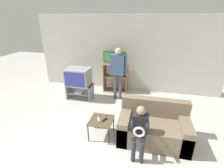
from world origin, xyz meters
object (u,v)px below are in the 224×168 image
(media_shelf, at_px, (116,77))
(person_seated_child, at_px, (140,128))
(remote_control_black, at_px, (105,120))
(couch, at_px, (153,128))
(person_standing_adult, at_px, (118,69))
(television_flat, at_px, (115,58))
(snack_table, at_px, (101,122))
(tv_stand, at_px, (80,91))
(remote_control_white, at_px, (99,119))
(television_main, at_px, (78,77))

(media_shelf, distance_m, person_seated_child, 2.95)
(remote_control_black, xyz_separation_m, couch, (1.04, 0.14, -0.14))
(remote_control_black, distance_m, couch, 1.06)
(couch, distance_m, person_seated_child, 0.63)
(couch, xyz_separation_m, person_standing_adult, (-1.11, 1.71, 0.71))
(remote_control_black, relative_size, couch, 0.10)
(television_flat, xyz_separation_m, person_standing_adult, (0.23, -0.56, -0.20))
(snack_table, bearing_deg, person_seated_child, -20.67)
(tv_stand, distance_m, remote_control_white, 2.00)
(snack_table, bearing_deg, couch, 8.05)
(couch, bearing_deg, remote_control_white, -172.20)
(remote_control_black, bearing_deg, person_standing_adult, 118.83)
(media_shelf, xyz_separation_m, person_seated_child, (1.03, -2.77, 0.09))
(television_main, height_order, remote_control_white, television_main)
(couch, xyz_separation_m, person_seated_child, (-0.28, -0.47, 0.30))
(remote_control_white, xyz_separation_m, couch, (1.17, 0.16, -0.14))
(media_shelf, relative_size, person_seated_child, 1.01)
(television_main, relative_size, person_seated_child, 0.72)
(tv_stand, distance_m, television_main, 0.52)
(snack_table, bearing_deg, remote_control_black, 9.96)
(television_main, height_order, person_standing_adult, person_standing_adult)
(person_standing_adult, bearing_deg, tv_stand, -168.39)
(television_flat, relative_size, snack_table, 1.53)
(remote_control_white, bearing_deg, tv_stand, 97.73)
(television_flat, distance_m, couch, 2.79)
(media_shelf, relative_size, television_flat, 1.31)
(remote_control_white, distance_m, person_standing_adult, 1.96)
(remote_control_black, height_order, remote_control_white, same)
(tv_stand, distance_m, remote_control_black, 2.07)
(tv_stand, distance_m, person_standing_adult, 1.45)
(television_main, height_order, remote_control_black, television_main)
(tv_stand, height_order, remote_control_black, tv_stand)
(television_main, distance_m, person_standing_adult, 1.28)
(television_flat, relative_size, couch, 0.54)
(media_shelf, xyz_separation_m, person_standing_adult, (0.19, -0.58, 0.49))
(tv_stand, relative_size, remote_control_white, 5.61)
(remote_control_white, bearing_deg, snack_table, -24.48)
(television_main, bearing_deg, remote_control_white, -54.19)
(television_main, height_order, media_shelf, television_main)
(remote_control_white, distance_m, person_seated_child, 0.96)
(media_shelf, bearing_deg, couch, -60.35)
(tv_stand, relative_size, media_shelf, 0.80)
(couch, height_order, person_standing_adult, person_standing_adult)
(remote_control_black, height_order, couch, couch)
(couch, bearing_deg, television_flat, 120.54)
(television_main, relative_size, media_shelf, 0.72)
(media_shelf, bearing_deg, person_standing_adult, -71.46)
(snack_table, relative_size, couch, 0.35)
(person_seated_child, bearing_deg, television_main, 136.92)
(television_main, height_order, snack_table, television_main)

